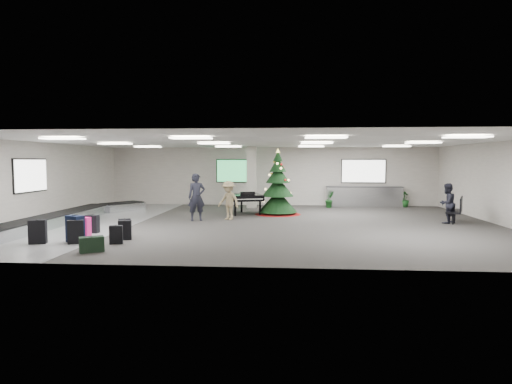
# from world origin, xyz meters

# --- Properties ---
(ground) EXTENTS (18.00, 18.00, 0.00)m
(ground) POSITION_xyz_m (0.00, 0.00, 0.00)
(ground) COLOR #32312E
(ground) RESTS_ON ground
(room_envelope) EXTENTS (18.02, 14.02, 3.21)m
(room_envelope) POSITION_xyz_m (-0.38, 0.67, 2.33)
(room_envelope) COLOR #B4ACA4
(room_envelope) RESTS_ON ground
(baggage_carousel) EXTENTS (2.28, 9.71, 0.43)m
(baggage_carousel) POSITION_xyz_m (-7.84, -0.08, 0.21)
(baggage_carousel) COLOR silver
(baggage_carousel) RESTS_ON ground
(service_counter) EXTENTS (4.05, 0.65, 1.08)m
(service_counter) POSITION_xyz_m (5.00, 6.65, 0.55)
(service_counter) COLOR silver
(service_counter) RESTS_ON ground
(suitcase_0) EXTENTS (0.52, 0.43, 0.73)m
(suitcase_0) POSITION_xyz_m (-5.39, -4.56, 0.35)
(suitcase_0) COLOR black
(suitcase_0) RESTS_ON ground
(suitcase_1) EXTENTS (0.43, 0.30, 0.62)m
(suitcase_1) POSITION_xyz_m (-4.17, -3.83, 0.30)
(suitcase_1) COLOR black
(suitcase_1) RESTS_ON ground
(pink_suitcase) EXTENTS (0.45, 0.31, 0.66)m
(pink_suitcase) POSITION_xyz_m (-5.67, -3.48, 0.32)
(pink_suitcase) COLOR #F82083
(pink_suitcase) RESTS_ON ground
(suitcase_3) EXTENTS (0.44, 0.35, 0.61)m
(suitcase_3) POSITION_xyz_m (-4.37, -3.34, 0.29)
(suitcase_3) COLOR black
(suitcase_3) RESTS_ON ground
(navy_suitcase) EXTENTS (0.61, 0.51, 0.83)m
(navy_suitcase) POSITION_xyz_m (-5.50, -4.36, 0.41)
(navy_suitcase) COLOR black
(navy_suitcase) RESTS_ON ground
(suitcase_5) EXTENTS (0.53, 0.39, 0.74)m
(suitcase_5) POSITION_xyz_m (-6.50, -4.67, 0.36)
(suitcase_5) COLOR black
(suitcase_5) RESTS_ON ground
(green_duffel) EXTENTS (0.69, 0.59, 0.44)m
(green_duffel) POSITION_xyz_m (-4.38, -5.65, 0.21)
(green_duffel) COLOR black
(green_duffel) RESTS_ON ground
(suitcase_7) EXTENTS (0.41, 0.29, 0.56)m
(suitcase_7) POSITION_xyz_m (-4.18, -4.50, 0.27)
(suitcase_7) COLOR black
(suitcase_7) RESTS_ON ground
(suitcase_8) EXTENTS (0.44, 0.27, 0.64)m
(suitcase_8) POSITION_xyz_m (-5.75, -2.71, 0.31)
(suitcase_8) COLOR black
(suitcase_8) RESTS_ON ground
(christmas_tree) EXTENTS (2.12, 2.12, 3.03)m
(christmas_tree) POSITION_xyz_m (0.44, 2.87, 1.04)
(christmas_tree) COLOR maroon
(christmas_tree) RESTS_ON ground
(grand_piano) EXTENTS (1.95, 2.24, 1.08)m
(grand_piano) POSITION_xyz_m (-1.09, 2.89, 0.77)
(grand_piano) COLOR black
(grand_piano) RESTS_ON ground
(bench) EXTENTS (1.15, 1.69, 1.02)m
(bench) POSITION_xyz_m (7.64, 0.82, 0.58)
(bench) COLOR black
(bench) RESTS_ON ground
(traveler_a) EXTENTS (0.83, 0.69, 1.94)m
(traveler_a) POSITION_xyz_m (-2.84, 0.55, 0.97)
(traveler_a) COLOR black
(traveler_a) RESTS_ON ground
(traveler_b) EXTENTS (1.21, 1.05, 1.62)m
(traveler_b) POSITION_xyz_m (-1.57, 0.92, 0.81)
(traveler_b) COLOR #9A855F
(traveler_b) RESTS_ON ground
(traveler_bench) EXTENTS (0.97, 0.93, 1.58)m
(traveler_bench) POSITION_xyz_m (7.14, 0.52, 0.79)
(traveler_bench) COLOR black
(traveler_bench) RESTS_ON ground
(potted_plant_left) EXTENTS (0.62, 0.59, 0.88)m
(potted_plant_left) POSITION_xyz_m (3.09, 5.84, 0.44)
(potted_plant_left) COLOR #123A19
(potted_plant_left) RESTS_ON ground
(potted_plant_right) EXTENTS (0.61, 0.61, 0.87)m
(potted_plant_right) POSITION_xyz_m (7.10, 6.50, 0.44)
(potted_plant_right) COLOR #123A19
(potted_plant_right) RESTS_ON ground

